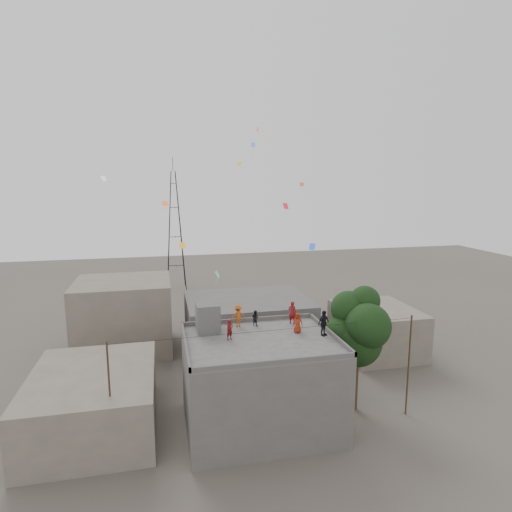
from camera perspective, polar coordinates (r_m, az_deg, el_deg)
The scene contains 18 objects.
ground at distance 31.63m, azimuth 0.59°, elevation -21.53°, with size 140.00×140.00×0.00m, color #4D473F.
main_building at distance 30.15m, azimuth 0.60°, elevation -16.58°, with size 10.00×8.00×6.10m.
parapet at distance 28.86m, azimuth 0.61°, elevation -10.89°, with size 10.00×8.00×0.30m.
stair_head_box at distance 30.49m, azimuth -6.45°, elevation -8.11°, with size 1.60×1.80×2.00m, color #504D4A.
neighbor_west at distance 32.11m, azimuth -20.80°, elevation -17.63°, with size 8.00×10.00×4.00m, color #655D50.
neighbor_north at distance 43.40m, azimuth -1.12°, elevation -8.89°, with size 12.00×9.00×5.00m, color #504D4A.
neighbor_northwest at distance 44.36m, azimuth -17.17°, elevation -7.57°, with size 9.00×8.00×7.00m, color #655D50.
neighbor_east at distance 43.91m, azimuth 15.74°, elevation -9.47°, with size 7.00×8.00×4.40m, color #655D50.
tree at distance 31.84m, azimuth 13.54°, elevation -9.43°, with size 4.90×4.60×9.10m.
utility_line at distance 28.83m, azimuth 2.20°, elevation -16.18°, with size 20.12×0.62×7.40m.
transmission_tower at distance 66.70m, azimuth -10.76°, elevation 3.36°, with size 2.97×2.97×20.01m.
person_red_adult at distance 31.91m, azimuth 4.87°, elevation -7.53°, with size 0.62×0.41×1.71m, color maroon.
person_orange_child at distance 30.17m, azimuth 5.56°, elevation -8.86°, with size 0.70×0.46×1.43m, color #982A11.
person_dark_child at distance 31.52m, azimuth -0.11°, elevation -8.26°, with size 0.55×0.43×1.14m, color black.
person_dark_adult at distance 29.81m, azimuth 9.00°, elevation -8.82°, with size 1.04×0.43×1.77m, color black.
person_orange_adult at distance 31.23m, azimuth -2.41°, elevation -7.97°, with size 1.05×0.60×1.62m, color #B65014.
person_red_child at distance 28.84m, azimuth -3.53°, elevation -9.78°, with size 0.50×0.33×1.38m, color #620F10.
kites at distance 35.06m, azimuth -2.40°, elevation 7.41°, with size 16.91×14.70×11.32m.
Camera 1 is at (-6.25, -26.24, 16.52)m, focal length 30.00 mm.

